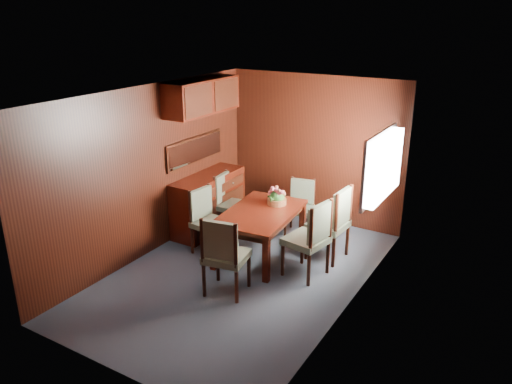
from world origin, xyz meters
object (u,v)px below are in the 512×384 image
Objects in this scene: chair_head at (224,252)px; dining_table at (260,217)px; flower_centerpiece at (277,195)px; chair_left_near at (206,217)px; sideboard at (208,202)px; chair_right_near at (311,235)px.

dining_table is at bearing 87.49° from chair_head.
chair_head is 1.53m from flower_centerpiece.
flower_centerpiece is at bearing 135.00° from chair_left_near.
chair_head reaches higher than chair_left_near.
chair_right_near reaches higher than sideboard.
dining_table is 0.79m from chair_left_near.
chair_right_near is at bearing -17.98° from dining_table.
sideboard is 1.25m from dining_table.
chair_right_near reaches higher than dining_table.
flower_centerpiece is (1.25, -0.02, 0.37)m from sideboard.
sideboard is at bearing 84.32° from chair_right_near.
flower_centerpiece is at bearing 73.80° from dining_table.
chair_left_near is (-0.73, -0.28, -0.05)m from dining_table.
chair_left_near is 1.25m from chair_head.
chair_right_near is 1.01m from flower_centerpiece.
dining_table is 1.42× the size of chair_right_near.
chair_head is (1.34, -1.53, 0.13)m from sideboard.
sideboard is at bearing 156.77° from dining_table.
dining_table is 1.58× the size of chair_left_near.
chair_head is 3.50× the size of flower_centerpiece.
dining_table is 0.90m from chair_right_near.
flower_centerpiece reaches higher than sideboard.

